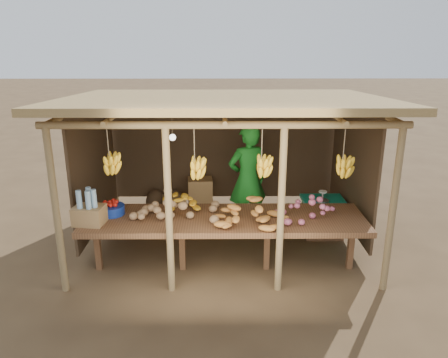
{
  "coord_description": "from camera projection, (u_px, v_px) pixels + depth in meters",
  "views": [
    {
      "loc": [
        -0.05,
        -6.55,
        3.17
      ],
      "look_at": [
        0.0,
        0.0,
        1.05
      ],
      "focal_mm": 35.0,
      "sensor_mm": 36.0,
      "label": 1
    }
  ],
  "objects": [
    {
      "name": "tarp_crate",
      "position": [
        322.0,
        216.0,
        7.28
      ],
      "size": [
        0.69,
        0.6,
        0.82
      ],
      "color": "brown",
      "rests_on": "ground"
    },
    {
      "name": "stall_structure",
      "position": [
        224.0,
        126.0,
        6.53
      ],
      "size": [
        4.7,
        3.5,
        2.43
      ],
      "color": "olive",
      "rests_on": "ground"
    },
    {
      "name": "bottle_box",
      "position": [
        89.0,
        211.0,
        5.79
      ],
      "size": [
        0.43,
        0.36,
        0.49
      ],
      "color": "#9C7446",
      "rests_on": "counter"
    },
    {
      "name": "banana_pile",
      "position": [
        178.0,
        197.0,
        6.31
      ],
      "size": [
        0.71,
        0.52,
        0.35
      ],
      "primitive_type": null,
      "rotation": [
        0.0,
        0.0,
        -0.23
      ],
      "color": "gold",
      "rests_on": "counter"
    },
    {
      "name": "carton_stack",
      "position": [
        192.0,
        200.0,
        8.09
      ],
      "size": [
        0.93,
        0.37,
        0.7
      ],
      "color": "#9C7446",
      "rests_on": "ground"
    },
    {
      "name": "tomato_basin",
      "position": [
        111.0,
        209.0,
        6.14
      ],
      "size": [
        0.37,
        0.37,
        0.2
      ],
      "rotation": [
        0.0,
        0.0,
        -0.39
      ],
      "color": "navy",
      "rests_on": "counter"
    },
    {
      "name": "potato_heap",
      "position": [
        174.0,
        204.0,
        6.03
      ],
      "size": [
        1.2,
        0.81,
        0.37
      ],
      "primitive_type": null,
      "rotation": [
        0.0,
        0.0,
        -0.13
      ],
      "color": "#9B7650",
      "rests_on": "counter"
    },
    {
      "name": "sweet_potato_heap",
      "position": [
        255.0,
        211.0,
        5.81
      ],
      "size": [
        1.14,
        0.9,
        0.36
      ],
      "primitive_type": null,
      "rotation": [
        0.0,
        0.0,
        -0.36
      ],
      "color": "#C57C32",
      "rests_on": "counter"
    },
    {
      "name": "counter",
      "position": [
        224.0,
        221.0,
        6.07
      ],
      "size": [
        3.9,
        1.05,
        0.8
      ],
      "color": "brown",
      "rests_on": "ground"
    },
    {
      "name": "burlap_sacks",
      "position": [
        165.0,
        201.0,
        8.27
      ],
      "size": [
        0.74,
        0.39,
        0.53
      ],
      "color": "#4A3622",
      "rests_on": "ground"
    },
    {
      "name": "ground",
      "position": [
        224.0,
        239.0,
        7.21
      ],
      "size": [
        60.0,
        60.0,
        0.0
      ],
      "primitive_type": "plane",
      "color": "brown",
      "rests_on": "ground"
    },
    {
      "name": "onion_heap",
      "position": [
        311.0,
        207.0,
        5.94
      ],
      "size": [
        1.05,
        0.88,
        0.36
      ],
      "primitive_type": null,
      "rotation": [
        0.0,
        0.0,
        -0.43
      ],
      "color": "#B65873",
      "rests_on": "counter"
    },
    {
      "name": "vendor",
      "position": [
        248.0,
        180.0,
        7.24
      ],
      "size": [
        0.79,
        0.64,
        1.86
      ],
      "primitive_type": "imported",
      "rotation": [
        0.0,
        0.0,
        3.47
      ],
      "color": "#1B7C23",
      "rests_on": "ground"
    }
  ]
}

